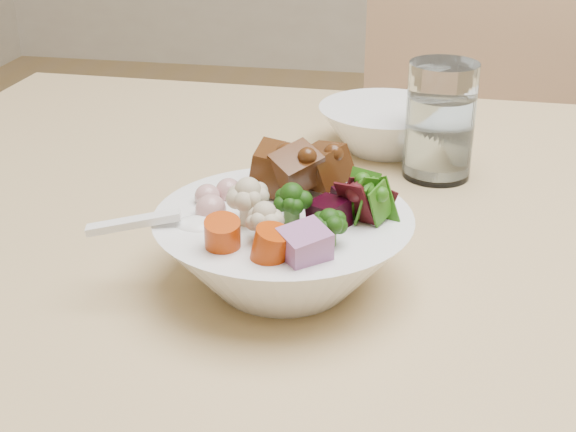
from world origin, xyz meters
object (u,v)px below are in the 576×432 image
at_px(water_glass, 440,125).
at_px(side_bowl, 385,129).
at_px(dining_table, 567,310).
at_px(chair_far, 452,181).
at_px(food_bowl, 286,244).

bearing_deg(water_glass, side_bowl, 131.49).
xyz_separation_m(dining_table, side_bowl, (-0.19, 0.20, 0.10)).
bearing_deg(side_bowl, dining_table, -46.65).
bearing_deg(side_bowl, water_glass, -48.51).
bearing_deg(dining_table, side_bowl, 134.48).
height_order(dining_table, chair_far, chair_far).
bearing_deg(chair_far, food_bowl, -90.97).
relative_size(chair_far, water_glass, 6.90).
xyz_separation_m(food_bowl, side_bowl, (0.05, 0.32, -0.01)).
xyz_separation_m(dining_table, water_glass, (-0.13, 0.13, 0.13)).
xyz_separation_m(dining_table, food_bowl, (-0.24, -0.12, 0.11)).
relative_size(chair_far, food_bowl, 4.12).
distance_m(chair_far, side_bowl, 0.54).
relative_size(dining_table, side_bowl, 9.88).
height_order(chair_far, food_bowl, chair_far).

